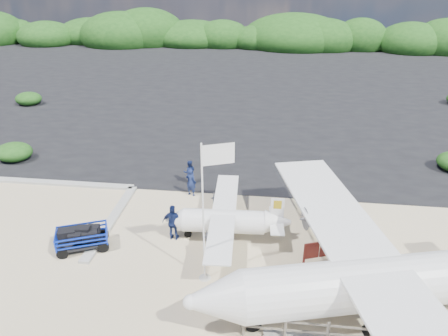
# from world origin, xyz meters

# --- Properties ---
(ground) EXTENTS (160.00, 160.00, 0.00)m
(ground) POSITION_xyz_m (0.00, 0.00, 0.00)
(ground) COLOR beige
(asphalt_apron) EXTENTS (90.00, 50.00, 0.04)m
(asphalt_apron) POSITION_xyz_m (0.00, 30.00, 0.00)
(asphalt_apron) COLOR #B2B2B2
(asphalt_apron) RESTS_ON ground
(lagoon) EXTENTS (9.00, 7.00, 0.40)m
(lagoon) POSITION_xyz_m (-9.00, 1.50, 0.00)
(lagoon) COLOR #B2B2B2
(lagoon) RESTS_ON ground
(vegetation_band) EXTENTS (124.00, 8.00, 4.40)m
(vegetation_band) POSITION_xyz_m (0.00, 55.00, 0.00)
(vegetation_band) COLOR #B2B2B2
(vegetation_band) RESTS_ON ground
(baggage_cart) EXTENTS (2.89, 2.30, 1.27)m
(baggage_cart) POSITION_xyz_m (-4.96, -0.89, 0.00)
(baggage_cart) COLOR #0C29B6
(baggage_cart) RESTS_ON ground
(flagpole) EXTENTS (1.38, 0.96, 6.37)m
(flagpole) POSITION_xyz_m (1.13, -2.19, 0.00)
(flagpole) COLOR white
(flagpole) RESTS_ON ground
(signboard) EXTENTS (1.55, 0.68, 1.31)m
(signboard) POSITION_xyz_m (6.07, -0.75, 0.00)
(signboard) COLOR maroon
(signboard) RESTS_ON ground
(crew_a) EXTENTS (0.73, 0.59, 1.72)m
(crew_a) POSITION_xyz_m (-0.82, 4.71, 0.86)
(crew_a) COLOR navy
(crew_a) RESTS_ON ground
(crew_b) EXTENTS (0.88, 0.75, 1.56)m
(crew_b) POSITION_xyz_m (-1.18, 6.10, 0.78)
(crew_b) COLOR navy
(crew_b) RESTS_ON ground
(crew_c) EXTENTS (1.15, 0.54, 1.92)m
(crew_c) POSITION_xyz_m (-0.83, 0.38, 0.96)
(crew_c) COLOR navy
(crew_c) RESTS_ON ground
(aircraft_large) EXTENTS (20.98, 20.98, 5.17)m
(aircraft_large) POSITION_xyz_m (18.33, 27.39, 0.00)
(aircraft_large) COLOR #B2B2B2
(aircraft_large) RESTS_ON ground
(aircraft_small) EXTENTS (6.68, 6.68, 2.30)m
(aircraft_small) POSITION_xyz_m (-13.90, 33.53, 0.00)
(aircraft_small) COLOR #B2B2B2
(aircraft_small) RESTS_ON ground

